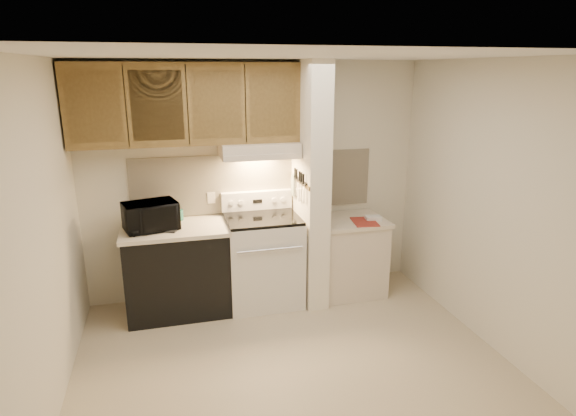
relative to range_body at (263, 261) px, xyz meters
name	(u,v)px	position (x,y,z in m)	size (l,w,h in m)	color
floor	(291,361)	(0.00, -1.16, -0.46)	(3.60, 3.60, 0.00)	#C2B292
ceiling	(292,55)	(0.00, -1.16, 2.04)	(3.60, 3.60, 0.00)	white
wall_back	(255,181)	(0.00, 0.34, 0.79)	(3.60, 0.02, 2.50)	beige
wall_left	(42,242)	(-1.80, -1.16, 0.79)	(0.02, 3.00, 2.50)	beige
wall_right	(490,206)	(1.80, -1.16, 0.79)	(0.02, 3.00, 2.50)	beige
backsplash	(256,183)	(0.00, 0.33, 0.78)	(2.60, 0.02, 0.63)	#F3E2C1
range_body	(263,261)	(0.00, 0.00, 0.00)	(0.76, 0.65, 0.92)	silver
oven_window	(269,269)	(0.00, -0.32, 0.04)	(0.50, 0.01, 0.30)	black
oven_handle	(270,250)	(0.00, -0.35, 0.26)	(0.02, 0.02, 0.65)	silver
cooktop	(262,218)	(0.00, 0.00, 0.48)	(0.74, 0.64, 0.03)	black
range_backguard	(257,200)	(0.00, 0.28, 0.59)	(0.76, 0.08, 0.20)	silver
range_display	(257,201)	(0.00, 0.24, 0.59)	(0.10, 0.01, 0.04)	black
range_knob_left_outer	(231,203)	(-0.28, 0.24, 0.59)	(0.05, 0.05, 0.02)	silver
range_knob_left_inner	(241,202)	(-0.18, 0.24, 0.59)	(0.05, 0.05, 0.02)	silver
range_knob_right_inner	(274,200)	(0.18, 0.24, 0.59)	(0.05, 0.05, 0.02)	silver
range_knob_right_outer	(283,200)	(0.28, 0.24, 0.59)	(0.05, 0.05, 0.02)	silver
dishwasher_front	(178,271)	(-0.88, 0.01, -0.03)	(1.00, 0.63, 0.87)	black
left_countertop	(175,229)	(-0.88, 0.01, 0.43)	(1.04, 0.67, 0.04)	beige
spoon_rest	(166,231)	(-0.97, -0.12, 0.46)	(0.20, 0.06, 0.01)	black
teal_jar	(179,215)	(-0.83, 0.23, 0.50)	(0.10, 0.10, 0.11)	#246F5C
outlet	(211,198)	(-0.48, 0.32, 0.64)	(0.08, 0.01, 0.12)	beige
microwave	(150,216)	(-1.10, -0.01, 0.59)	(0.49, 0.33, 0.27)	black
partition_pillar	(310,185)	(0.51, -0.01, 0.79)	(0.22, 0.70, 2.50)	white
pillar_trim	(300,181)	(0.39, -0.01, 0.84)	(0.01, 0.70, 0.04)	brown
knife_strip	(300,181)	(0.39, -0.06, 0.86)	(0.02, 0.42, 0.04)	black
knife_blade_a	(304,194)	(0.38, -0.23, 0.76)	(0.01, 0.04, 0.16)	silver
knife_handle_a	(303,179)	(0.38, -0.20, 0.91)	(0.02, 0.02, 0.10)	black
knife_blade_b	(301,193)	(0.38, -0.12, 0.75)	(0.01, 0.04, 0.18)	silver
knife_handle_b	(301,177)	(0.38, -0.13, 0.91)	(0.02, 0.02, 0.10)	black
knife_blade_c	(299,192)	(0.38, -0.06, 0.74)	(0.01, 0.04, 0.20)	silver
knife_handle_c	(300,176)	(0.38, -0.07, 0.91)	(0.02, 0.02, 0.10)	black
knife_blade_d	(297,188)	(0.38, 0.04, 0.76)	(0.01, 0.04, 0.16)	silver
knife_handle_d	(297,174)	(0.38, 0.04, 0.91)	(0.02, 0.02, 0.10)	black
knife_blade_e	(295,187)	(0.38, 0.12, 0.75)	(0.01, 0.04, 0.18)	silver
knife_handle_e	(295,173)	(0.38, 0.10, 0.91)	(0.02, 0.02, 0.10)	black
oven_mitt	(294,185)	(0.38, 0.17, 0.76)	(0.03, 0.09, 0.23)	gray
right_cab_base	(349,257)	(0.97, -0.01, -0.06)	(0.70, 0.60, 0.81)	beige
right_countertop	(350,221)	(0.97, -0.01, 0.37)	(0.74, 0.64, 0.04)	beige
red_folder	(365,222)	(1.07, -0.16, 0.40)	(0.24, 0.33, 0.01)	maroon
white_box	(373,218)	(1.19, -0.11, 0.41)	(0.17, 0.11, 0.04)	white
range_hood	(259,149)	(0.00, 0.12, 1.17)	(0.78, 0.44, 0.15)	beige
hood_lip	(263,157)	(0.00, -0.08, 1.12)	(0.78, 0.04, 0.06)	beige
upper_cabinets	(186,104)	(-0.69, 0.17, 1.62)	(2.18, 0.33, 0.77)	brown
cab_door_a	(94,107)	(-1.51, 0.01, 1.62)	(0.46, 0.01, 0.63)	brown
cab_gap_a	(126,106)	(-1.23, 0.01, 1.62)	(0.01, 0.01, 0.73)	black
cab_door_b	(157,106)	(-0.96, 0.01, 1.62)	(0.46, 0.01, 0.63)	brown
cab_gap_b	(187,105)	(-0.69, 0.01, 1.62)	(0.01, 0.01, 0.73)	black
cab_door_c	(217,105)	(-0.42, 0.01, 1.62)	(0.46, 0.01, 0.63)	brown
cab_gap_c	(245,104)	(-0.14, 0.01, 1.62)	(0.01, 0.01, 0.73)	black
cab_door_d	(273,104)	(0.13, 0.01, 1.62)	(0.46, 0.01, 0.63)	brown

